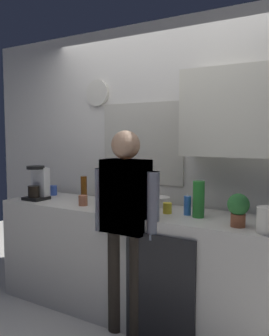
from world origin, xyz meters
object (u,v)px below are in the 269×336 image
object	(u,v)px
person_guest	(126,216)
coffee_maker	(38,184)
dish_soap	(187,205)
cup_yellow_cup	(167,208)
bottle_green_wine	(100,187)
bottle_amber_beer	(84,188)
mixing_bowl	(158,201)
storage_canister	(268,220)
person_at_sink	(126,216)
bottle_clear_soda	(199,199)
cup_terracotta_mug	(83,200)
cup_blue_mug	(53,190)
potted_plant	(238,208)

from	to	relation	value
person_guest	coffee_maker	bearing A→B (deg)	-9.03
dish_soap	person_guest	xyz separation A→B (m)	(-0.38, -0.31, -0.07)
coffee_maker	cup_yellow_cup	distance (m)	1.37
bottle_green_wine	dish_soap	world-z (taller)	bottle_green_wine
bottle_amber_beer	mixing_bowl	size ratio (longest dim) A/B	1.05
coffee_maker	bottle_green_wine	world-z (taller)	coffee_maker
cup_yellow_cup	mixing_bowl	world-z (taller)	cup_yellow_cup
storage_canister	dish_soap	bearing A→B (deg)	160.47
dish_soap	storage_canister	distance (m)	0.69
cup_yellow_cup	person_at_sink	size ratio (longest dim) A/B	0.05
dish_soap	mixing_bowl	bearing A→B (deg)	150.95
bottle_amber_beer	bottle_clear_soda	xyz separation A→B (m)	(1.23, -0.13, 0.02)
cup_terracotta_mug	person_at_sink	size ratio (longest dim) A/B	0.06
bottle_clear_soda	person_guest	distance (m)	0.57
person_at_sink	cup_terracotta_mug	bearing A→B (deg)	151.39
mixing_bowl	storage_canister	world-z (taller)	storage_canister
coffee_maker	bottle_clear_soda	size ratio (longest dim) A/B	1.18
bottle_green_wine	cup_blue_mug	xyz separation A→B (m)	(-0.70, 0.12, -0.10)
cup_yellow_cup	storage_canister	bearing A→B (deg)	-13.99
cup_blue_mug	potted_plant	distance (m)	2.04
coffee_maker	storage_canister	world-z (taller)	coffee_maker
coffee_maker	cup_yellow_cup	world-z (taller)	coffee_maker
bottle_green_wine	cup_terracotta_mug	size ratio (longest dim) A/B	3.26
mixing_bowl	potted_plant	distance (m)	0.90
mixing_bowl	potted_plant	xyz separation A→B (m)	(0.82, -0.37, 0.09)
bottle_clear_soda	bottle_green_wine	world-z (taller)	bottle_green_wine
bottle_amber_beer	potted_plant	world-z (taller)	same
storage_canister	person_guest	distance (m)	1.03
mixing_bowl	dish_soap	world-z (taller)	dish_soap
bottle_green_wine	dish_soap	size ratio (longest dim) A/B	1.67
coffee_maker	bottle_amber_beer	distance (m)	0.45
cup_blue_mug	bottle_green_wine	bearing A→B (deg)	-9.54
cup_blue_mug	storage_canister	distance (m)	2.26
bottle_clear_soda	cup_terracotta_mug	bearing A→B (deg)	-174.56
cup_blue_mug	bottle_amber_beer	bearing A→B (deg)	-4.91
cup_terracotta_mug	potted_plant	size ratio (longest dim) A/B	0.40
bottle_green_wine	coffee_maker	bearing A→B (deg)	-167.81
cup_blue_mug	bottle_clear_soda	bearing A→B (deg)	-5.84
cup_terracotta_mug	bottle_clear_soda	bearing A→B (deg)	5.44
person_guest	potted_plant	bearing A→B (deg)	-168.79
bottle_green_wine	cup_yellow_cup	distance (m)	0.73
bottle_amber_beer	person_guest	world-z (taller)	person_guest
dish_soap	cup_blue_mug	bearing A→B (deg)	174.84
potted_plant	person_at_sink	xyz separation A→B (m)	(-0.82, -0.15, -0.12)
cup_terracotta_mug	potted_plant	world-z (taller)	potted_plant
coffee_maker	person_guest	bearing A→B (deg)	-9.70
cup_terracotta_mug	cup_yellow_cup	bearing A→B (deg)	7.34
bottle_green_wine	cup_yellow_cup	size ratio (longest dim) A/B	3.53
cup_terracotta_mug	potted_plant	bearing A→B (deg)	-1.18
dish_soap	storage_canister	world-z (taller)	dish_soap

